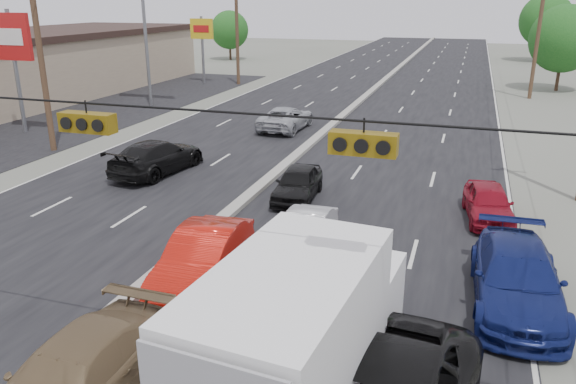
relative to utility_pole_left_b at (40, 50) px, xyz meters
name	(u,v)px	position (x,y,z in m)	size (l,w,h in m)	color
ground	(59,363)	(12.50, -15.00, -5.11)	(200.00, 200.00, 0.00)	#606356
road_surface	(348,112)	(12.50, 15.00, -5.11)	(20.00, 160.00, 0.02)	black
center_median	(348,111)	(12.50, 15.00, -5.01)	(0.50, 160.00, 0.20)	gray
parking_lot	(98,111)	(-4.50, 10.00, -5.11)	(10.00, 42.00, 0.02)	black
utility_pole_left_b	(40,50)	(0.00, 0.00, 0.00)	(1.60, 0.30, 10.00)	#422D1E
utility_pole_left_c	(237,27)	(0.00, 25.00, 0.00)	(1.60, 0.30, 10.00)	#422D1E
utility_pole_right_c	(539,32)	(25.00, 25.00, 0.00)	(1.60, 0.30, 10.00)	#422D1E
traffic_signals	(83,120)	(13.90, -15.00, 0.39)	(25.00, 0.30, 0.54)	black
pole_sign_mid	(12,44)	(-4.50, 3.00, 0.01)	(2.60, 0.25, 7.00)	slate
pole_sign_far	(202,34)	(-3.50, 25.00, -0.70)	(2.20, 0.25, 6.00)	slate
tree_left_far	(230,30)	(-9.50, 45.00, -1.39)	(4.80, 4.80, 6.12)	#382619
tree_right_mid	(564,39)	(27.50, 30.00, -0.77)	(5.60, 5.60, 7.14)	#382619
tree_right_far	(546,20)	(28.50, 55.00, -0.15)	(6.40, 6.40, 8.16)	#382619
box_truck	(303,335)	(18.00, -14.81, -3.39)	(2.91, 6.80, 3.36)	black
tan_sedan	(72,382)	(13.90, -16.21, -4.38)	(2.03, 5.00, 1.45)	brown
red_sedan	(203,257)	(13.90, -10.64, -4.35)	(1.61, 4.61, 1.52)	#BB150B
queue_car_a	(298,184)	(14.38, -3.25, -4.46)	(1.53, 3.80, 1.29)	black
queue_car_b	(305,233)	(16.00, -7.81, -4.50)	(1.29, 3.69, 1.22)	#BEBEC0
queue_car_d	(517,279)	(22.10, -9.33, -4.34)	(2.15, 5.29, 1.53)	navy
queue_car_e	(488,203)	(21.50, -3.27, -4.46)	(1.52, 3.77, 1.29)	maroon
oncoming_near	(157,157)	(7.29, -1.83, -4.36)	(2.11, 5.18, 1.50)	black
oncoming_far	(286,118)	(10.05, 8.44, -4.42)	(2.28, 4.95, 1.38)	#A6A9AE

